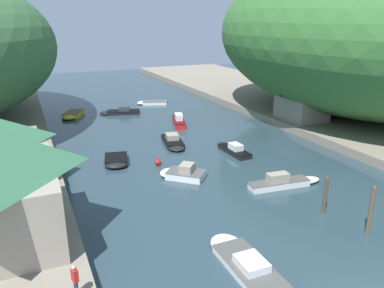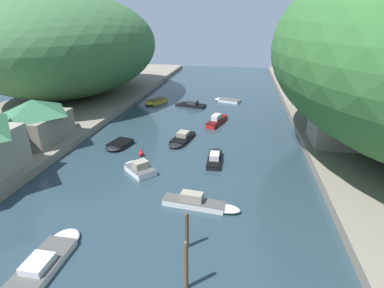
% 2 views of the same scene
% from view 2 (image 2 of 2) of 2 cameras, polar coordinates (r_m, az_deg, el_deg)
% --- Properties ---
extents(water_surface, '(130.00, 130.00, 0.00)m').
position_cam_2_polar(water_surface, '(39.77, 0.28, 1.52)').
color(water_surface, '#283D47').
rests_on(water_surface, ground).
extents(left_bank, '(22.00, 120.00, 0.93)m').
position_cam_2_polar(left_bank, '(49.67, -28.98, 3.53)').
color(left_bank, gray).
rests_on(left_bank, ground).
extents(hillside_left, '(29.85, 41.80, 18.09)m').
position_cam_2_polar(hillside_left, '(62.12, -22.08, 17.03)').
color(hillside_left, '#3D6B3D').
rests_on(hillside_left, left_bank).
extents(boathouse_shed, '(6.03, 7.62, 4.93)m').
position_cam_2_polar(boathouse_shed, '(39.71, -27.66, 4.17)').
color(boathouse_shed, gray).
rests_on(boathouse_shed, left_bank).
extents(right_bank_cottage, '(4.96, 6.13, 4.64)m').
position_cam_2_polar(right_bank_cottage, '(38.09, 25.39, 3.62)').
color(right_bank_cottage, gray).
rests_on(right_bank_cottage, right_bank).
extents(boat_far_upstream, '(6.56, 1.92, 1.25)m').
position_cam_2_polar(boat_far_upstream, '(24.96, 1.74, -11.25)').
color(boat_far_upstream, silver).
rests_on(boat_far_upstream, water_surface).
extents(boat_mid_channel, '(4.26, 4.14, 1.32)m').
position_cam_2_polar(boat_mid_channel, '(30.91, -10.18, -4.47)').
color(boat_mid_channel, white).
rests_on(boat_mid_channel, water_surface).
extents(boat_yellow_tender, '(2.84, 5.83, 1.07)m').
position_cam_2_polar(boat_yellow_tender, '(37.91, -2.06, 0.96)').
color(boat_yellow_tender, black).
rests_on(boat_yellow_tender, water_surface).
extents(boat_white_cruiser, '(2.14, 6.30, 0.89)m').
position_cam_2_polar(boat_white_cruiser, '(22.25, -25.93, -19.11)').
color(boat_white_cruiser, silver).
rests_on(boat_white_cruiser, water_surface).
extents(boat_navy_launch, '(6.18, 3.55, 1.13)m').
position_cam_2_polar(boat_navy_launch, '(53.84, -0.49, 7.55)').
color(boat_navy_launch, black).
rests_on(boat_navy_launch, water_surface).
extents(boat_red_skiff, '(3.11, 6.59, 1.48)m').
position_cam_2_polar(boat_red_skiff, '(45.05, 5.01, 4.62)').
color(boat_red_skiff, red).
rests_on(boat_red_skiff, water_surface).
extents(boat_far_right_bank, '(1.56, 5.43, 1.10)m').
position_cam_2_polar(boat_far_right_bank, '(32.94, 4.37, -2.54)').
color(boat_far_right_bank, black).
rests_on(boat_far_right_bank, water_surface).
extents(boat_open_rowboat, '(3.87, 5.19, 0.65)m').
position_cam_2_polar(boat_open_rowboat, '(56.16, -7.10, 7.98)').
color(boat_open_rowboat, gold).
rests_on(boat_open_rowboat, water_surface).
extents(boat_cabin_cruiser, '(5.31, 3.65, 0.51)m').
position_cam_2_polar(boat_cabin_cruiser, '(57.55, 6.64, 8.29)').
color(boat_cabin_cruiser, white).
rests_on(boat_cabin_cruiser, water_surface).
extents(boat_small_dinghy, '(2.83, 4.04, 0.58)m').
position_cam_2_polar(boat_small_dinghy, '(37.20, -13.89, -0.23)').
color(boat_small_dinghy, black).
rests_on(boat_small_dinghy, water_surface).
extents(mooring_post_nearest, '(0.26, 0.26, 3.35)m').
position_cam_2_polar(mooring_post_nearest, '(17.90, -1.14, -22.11)').
color(mooring_post_nearest, brown).
rests_on(mooring_post_nearest, water_surface).
extents(mooring_post_second, '(0.26, 0.26, 2.77)m').
position_cam_2_polar(mooring_post_second, '(20.62, -0.99, -16.07)').
color(mooring_post_second, '#4C3D2D').
rests_on(mooring_post_second, water_surface).
extents(channel_buoy_near, '(0.60, 0.60, 0.90)m').
position_cam_2_polar(channel_buoy_near, '(34.31, -9.66, -1.73)').
color(channel_buoy_near, red).
rests_on(channel_buoy_near, water_surface).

